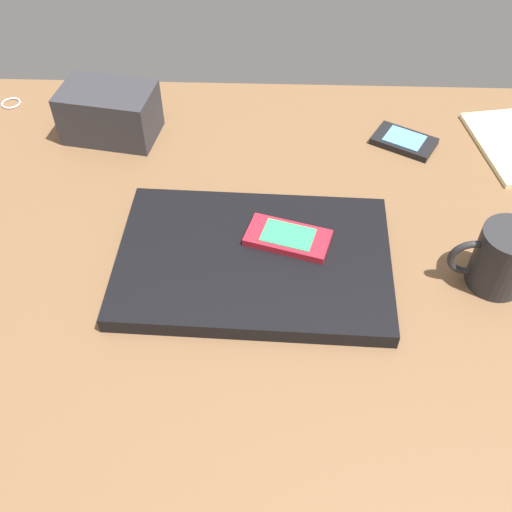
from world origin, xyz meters
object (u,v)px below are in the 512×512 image
object	(u,v)px
cell_phone_on_laptop	(288,238)
coffee_mug	(501,259)
key_ring	(11,103)
cell_phone_on_desk	(404,141)
laptop_closed	(256,260)
desk_organizer	(110,113)

from	to	relation	value
cell_phone_on_laptop	coffee_mug	distance (cm)	27.13
coffee_mug	cell_phone_on_laptop	bearing A→B (deg)	-9.10
coffee_mug	key_ring	size ratio (longest dim) A/B	3.13
coffee_mug	cell_phone_on_desk	bearing A→B (deg)	-75.33
laptop_closed	coffee_mug	world-z (taller)	coffee_mug
cell_phone_on_laptop	laptop_closed	bearing A→B (deg)	32.85
cell_phone_on_desk	desk_organizer	bearing A→B (deg)	-1.33
cell_phone_on_laptop	coffee_mug	bearing A→B (deg)	170.90
coffee_mug	desk_organizer	distance (cm)	63.31
coffee_mug	key_ring	distance (cm)	84.84
key_ring	desk_organizer	distance (cm)	21.89
laptop_closed	cell_phone_on_laptop	world-z (taller)	cell_phone_on_laptop
cell_phone_on_laptop	coffee_mug	world-z (taller)	coffee_mug
laptop_closed	coffee_mug	xyz separation A→B (cm)	(-30.92, 1.59, 3.29)
laptop_closed	coffee_mug	distance (cm)	31.13
cell_phone_on_laptop	key_ring	world-z (taller)	cell_phone_on_laptop
laptop_closed	cell_phone_on_desk	world-z (taller)	laptop_closed
laptop_closed	desk_organizer	world-z (taller)	desk_organizer
cell_phone_on_desk	key_ring	size ratio (longest dim) A/B	3.36
coffee_mug	desk_organizer	xyz separation A→B (cm)	(55.65, -30.17, -0.25)
laptop_closed	cell_phone_on_desk	size ratio (longest dim) A/B	3.14
key_ring	cell_phone_on_laptop	bearing A→B (deg)	145.14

